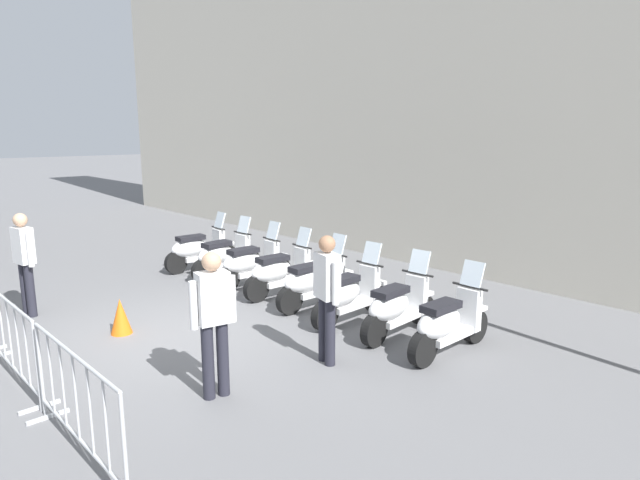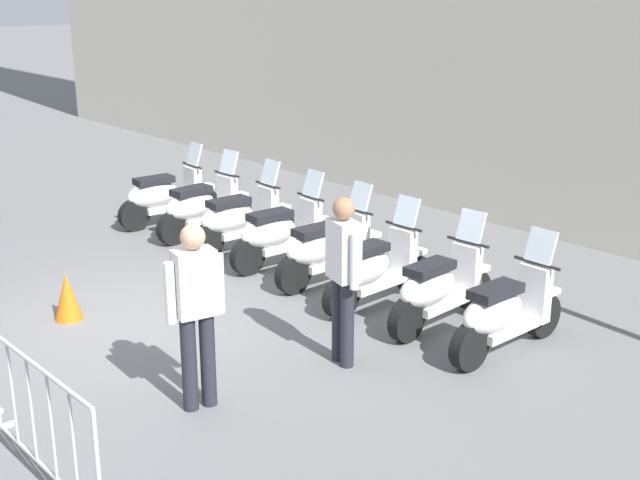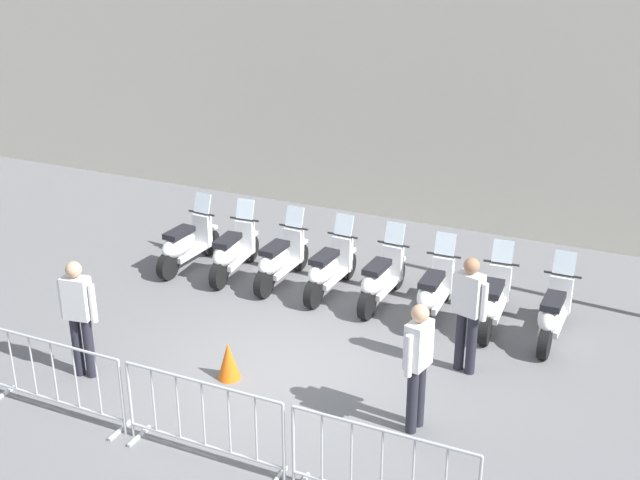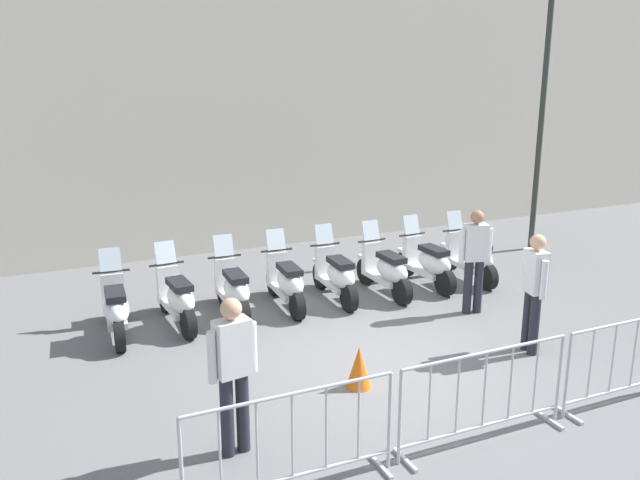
{
  "view_description": "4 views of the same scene",
  "coord_description": "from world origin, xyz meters",
  "px_view_note": "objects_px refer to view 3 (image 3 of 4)",
  "views": [
    {
      "loc": [
        7.41,
        -3.26,
        3.06
      ],
      "look_at": [
        0.43,
        2.51,
        1.22
      ],
      "focal_mm": 30.72,
      "sensor_mm": 36.0,
      "label": 1
    },
    {
      "loc": [
        8.17,
        -3.83,
        3.75
      ],
      "look_at": [
        0.82,
        1.96,
        0.81
      ],
      "focal_mm": 47.31,
      "sensor_mm": 36.0,
      "label": 2
    },
    {
      "loc": [
        5.14,
        -8.59,
        6.14
      ],
      "look_at": [
        -0.67,
        2.21,
        1.05
      ],
      "focal_mm": 46.13,
      "sensor_mm": 36.0,
      "label": 3
    },
    {
      "loc": [
        -3.73,
        -7.51,
        3.98
      ],
      "look_at": [
        0.08,
        2.7,
        1.05
      ],
      "focal_mm": 36.91,
      "sensor_mm": 36.0,
      "label": 4
    }
  ],
  "objects_px": {
    "barrier_segment_0": "(55,378)",
    "barrier_segment_2": "(381,472)",
    "motorcycle_5": "(434,292)",
    "officer_near_row_end": "(468,308)",
    "officer_by_barriers": "(418,360)",
    "motorcycle_6": "(493,301)",
    "officer_mid_plaza": "(79,312)",
    "traffic_cone": "(229,361)",
    "motorcycle_1": "(232,252)",
    "motorcycle_3": "(329,269)",
    "motorcycle_4": "(381,279)",
    "motorcycle_2": "(280,260)",
    "motorcycle_0": "(186,244)",
    "motorcycle_7": "(553,314)",
    "barrier_segment_1": "(204,421)"
  },
  "relations": [
    {
      "from": "barrier_segment_0",
      "to": "barrier_segment_2",
      "type": "bearing_deg",
      "value": 3.71
    },
    {
      "from": "motorcycle_5",
      "to": "officer_near_row_end",
      "type": "bearing_deg",
      "value": -52.84
    },
    {
      "from": "officer_near_row_end",
      "to": "officer_by_barriers",
      "type": "distance_m",
      "value": 1.61
    },
    {
      "from": "motorcycle_6",
      "to": "officer_mid_plaza",
      "type": "relative_size",
      "value": 1.0
    },
    {
      "from": "officer_by_barriers",
      "to": "traffic_cone",
      "type": "xyz_separation_m",
      "value": [
        -2.71,
        -0.13,
        -0.71
      ]
    },
    {
      "from": "motorcycle_1",
      "to": "officer_near_row_end",
      "type": "bearing_deg",
      "value": -13.38
    },
    {
      "from": "motorcycle_3",
      "to": "officer_by_barriers",
      "type": "relative_size",
      "value": 1.0
    },
    {
      "from": "barrier_segment_0",
      "to": "officer_by_barriers",
      "type": "bearing_deg",
      "value": 24.29
    },
    {
      "from": "motorcycle_4",
      "to": "officer_mid_plaza",
      "type": "relative_size",
      "value": 1.0
    },
    {
      "from": "motorcycle_1",
      "to": "barrier_segment_0",
      "type": "distance_m",
      "value": 4.6
    },
    {
      "from": "motorcycle_5",
      "to": "motorcycle_4",
      "type": "bearing_deg",
      "value": 177.72
    },
    {
      "from": "motorcycle_2",
      "to": "officer_near_row_end",
      "type": "distance_m",
      "value": 3.95
    },
    {
      "from": "motorcycle_5",
      "to": "motorcycle_6",
      "type": "distance_m",
      "value": 0.93
    },
    {
      "from": "motorcycle_4",
      "to": "officer_mid_plaza",
      "type": "distance_m",
      "value": 4.8
    },
    {
      "from": "motorcycle_2",
      "to": "motorcycle_5",
      "type": "bearing_deg",
      "value": 1.72
    },
    {
      "from": "motorcycle_4",
      "to": "traffic_cone",
      "type": "distance_m",
      "value": 3.18
    },
    {
      "from": "motorcycle_6",
      "to": "barrier_segment_2",
      "type": "distance_m",
      "value": 4.61
    },
    {
      "from": "barrier_segment_0",
      "to": "motorcycle_4",
      "type": "bearing_deg",
      "value": 63.74
    },
    {
      "from": "motorcycle_6",
      "to": "officer_by_barriers",
      "type": "distance_m",
      "value": 3.06
    },
    {
      "from": "motorcycle_0",
      "to": "motorcycle_7",
      "type": "xyz_separation_m",
      "value": [
        6.43,
        0.43,
        0.0
      ]
    },
    {
      "from": "motorcycle_4",
      "to": "barrier_segment_0",
      "type": "relative_size",
      "value": 0.81
    },
    {
      "from": "motorcycle_1",
      "to": "motorcycle_6",
      "type": "bearing_deg",
      "value": 3.83
    },
    {
      "from": "motorcycle_1",
      "to": "officer_near_row_end",
      "type": "xyz_separation_m",
      "value": [
        4.64,
        -1.1,
        0.53
      ]
    },
    {
      "from": "motorcycle_2",
      "to": "traffic_cone",
      "type": "bearing_deg",
      "value": -72.41
    },
    {
      "from": "barrier_segment_2",
      "to": "traffic_cone",
      "type": "distance_m",
      "value": 3.31
    },
    {
      "from": "officer_near_row_end",
      "to": "traffic_cone",
      "type": "height_order",
      "value": "officer_near_row_end"
    },
    {
      "from": "motorcycle_2",
      "to": "barrier_segment_2",
      "type": "xyz_separation_m",
      "value": [
        3.89,
        -4.38,
        0.07
      ]
    },
    {
      "from": "barrier_segment_1",
      "to": "officer_near_row_end",
      "type": "height_order",
      "value": "officer_near_row_end"
    },
    {
      "from": "motorcycle_5",
      "to": "motorcycle_6",
      "type": "height_order",
      "value": "same"
    },
    {
      "from": "officer_by_barriers",
      "to": "motorcycle_6",
      "type": "bearing_deg",
      "value": 89.12
    },
    {
      "from": "motorcycle_2",
      "to": "motorcycle_7",
      "type": "distance_m",
      "value": 4.6
    },
    {
      "from": "officer_by_barriers",
      "to": "traffic_cone",
      "type": "distance_m",
      "value": 2.8
    },
    {
      "from": "motorcycle_1",
      "to": "officer_by_barriers",
      "type": "distance_m",
      "value": 5.31
    },
    {
      "from": "motorcycle_0",
      "to": "traffic_cone",
      "type": "distance_m",
      "value": 3.88
    },
    {
      "from": "motorcycle_4",
      "to": "motorcycle_6",
      "type": "xyz_separation_m",
      "value": [
        1.84,
        0.1,
        0.0
      ]
    },
    {
      "from": "motorcycle_6",
      "to": "motorcycle_7",
      "type": "relative_size",
      "value": 1.0
    },
    {
      "from": "motorcycle_4",
      "to": "officer_mid_plaza",
      "type": "bearing_deg",
      "value": -124.65
    },
    {
      "from": "motorcycle_3",
      "to": "officer_mid_plaza",
      "type": "distance_m",
      "value": 4.29
    },
    {
      "from": "barrier_segment_1",
      "to": "motorcycle_3",
      "type": "bearing_deg",
      "value": 99.44
    },
    {
      "from": "motorcycle_4",
      "to": "barrier_segment_2",
      "type": "relative_size",
      "value": 0.81
    },
    {
      "from": "motorcycle_1",
      "to": "motorcycle_2",
      "type": "bearing_deg",
      "value": 5.36
    },
    {
      "from": "barrier_segment_1",
      "to": "officer_near_row_end",
      "type": "relative_size",
      "value": 1.23
    },
    {
      "from": "motorcycle_2",
      "to": "barrier_segment_2",
      "type": "height_order",
      "value": "motorcycle_2"
    },
    {
      "from": "motorcycle_3",
      "to": "officer_near_row_end",
      "type": "height_order",
      "value": "officer_near_row_end"
    },
    {
      "from": "motorcycle_2",
      "to": "motorcycle_4",
      "type": "height_order",
      "value": "same"
    },
    {
      "from": "motorcycle_3",
      "to": "motorcycle_7",
      "type": "bearing_deg",
      "value": 2.72
    },
    {
      "from": "motorcycle_0",
      "to": "motorcycle_5",
      "type": "distance_m",
      "value": 4.61
    },
    {
      "from": "motorcycle_1",
      "to": "motorcycle_3",
      "type": "height_order",
      "value": "same"
    },
    {
      "from": "motorcycle_5",
      "to": "traffic_cone",
      "type": "height_order",
      "value": "motorcycle_5"
    },
    {
      "from": "officer_mid_plaza",
      "to": "traffic_cone",
      "type": "relative_size",
      "value": 3.15
    }
  ]
}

